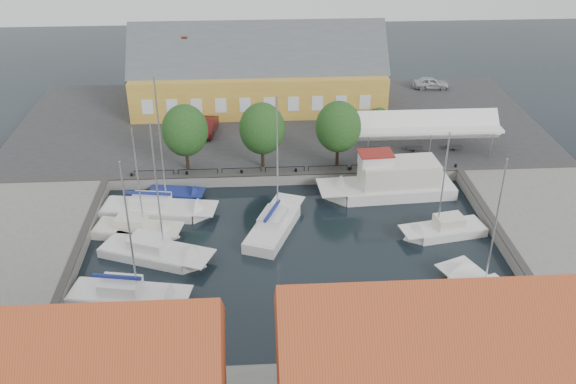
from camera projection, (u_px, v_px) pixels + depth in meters
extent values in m
plane|color=black|center=(293.00, 245.00, 50.39)|extent=(140.00, 140.00, 0.00)
cube|color=#2D2D30|center=(279.00, 126.00, 70.27)|extent=(56.00, 26.00, 1.00)
cube|color=#383533|center=(285.00, 174.00, 58.89)|extent=(56.00, 0.60, 0.12)
cube|color=#383533|center=(74.00, 256.00, 47.27)|extent=(0.60, 24.00, 0.12)
cube|color=#383533|center=(507.00, 241.00, 49.00)|extent=(0.60, 24.00, 0.12)
cylinder|color=black|center=(132.00, 175.00, 58.34)|extent=(0.24, 0.24, 0.40)
cylinder|color=black|center=(187.00, 174.00, 58.61)|extent=(0.24, 0.24, 0.40)
cylinder|color=black|center=(242.00, 172.00, 58.88)|extent=(0.24, 0.24, 0.40)
cylinder|color=black|center=(296.00, 171.00, 59.14)|extent=(0.24, 0.24, 0.40)
cylinder|color=black|center=(350.00, 169.00, 59.41)|extent=(0.24, 0.24, 0.40)
cylinder|color=black|center=(403.00, 168.00, 59.67)|extent=(0.24, 0.24, 0.40)
cylinder|color=black|center=(456.00, 166.00, 59.94)|extent=(0.24, 0.24, 0.40)
cube|color=#BF8D2E|center=(259.00, 87.00, 73.22)|extent=(28.00, 10.00, 4.50)
cube|color=#474C51|center=(258.00, 57.00, 71.53)|extent=(28.56, 7.60, 7.60)
cube|color=#BF8D2E|center=(176.00, 76.00, 78.17)|extent=(6.00, 6.00, 3.50)
cube|color=brown|center=(185.00, 42.00, 70.21)|extent=(0.60, 0.60, 1.20)
cube|color=white|center=(427.00, 126.00, 62.04)|extent=(14.00, 4.00, 0.25)
cylinder|color=silver|center=(368.00, 148.00, 60.80)|extent=(0.10, 0.10, 2.70)
cylinder|color=silver|center=(362.00, 133.00, 63.95)|extent=(0.10, 0.10, 2.70)
cylinder|color=silver|center=(430.00, 146.00, 61.12)|extent=(0.10, 0.10, 2.70)
cylinder|color=silver|center=(421.00, 131.00, 64.27)|extent=(0.10, 0.10, 2.70)
cylinder|color=silver|center=(492.00, 145.00, 61.44)|extent=(0.10, 0.10, 2.70)
cylinder|color=silver|center=(480.00, 130.00, 64.58)|extent=(0.10, 0.10, 2.70)
cylinder|color=black|center=(187.00, 159.00, 59.42)|extent=(0.30, 0.30, 2.10)
ellipsoid|color=#194217|center=(185.00, 130.00, 58.06)|extent=(4.20, 4.20, 4.83)
cylinder|color=black|center=(263.00, 157.00, 59.80)|extent=(0.30, 0.30, 2.10)
ellipsoid|color=#194217|center=(262.00, 129.00, 58.43)|extent=(4.20, 4.20, 4.83)
cylinder|color=black|center=(337.00, 155.00, 60.17)|extent=(0.30, 0.30, 2.10)
ellipsoid|color=#194217|center=(338.00, 127.00, 58.80)|extent=(4.20, 4.20, 4.83)
imported|color=#B8BDC1|center=(431.00, 83.00, 78.89)|extent=(4.47, 2.11, 1.48)
imported|color=#591514|center=(207.00, 127.00, 66.82)|extent=(2.25, 4.78, 1.52)
cube|color=white|center=(272.00, 232.00, 51.82)|extent=(4.98, 7.42, 1.50)
cube|color=white|center=(276.00, 218.00, 52.16)|extent=(5.39, 8.68, 0.08)
cube|color=white|center=(273.00, 218.00, 51.36)|extent=(2.67, 3.24, 0.90)
cylinder|color=silver|center=(277.00, 159.00, 50.10)|extent=(0.12, 0.12, 10.43)
cube|color=navy|center=(272.00, 211.00, 50.85)|extent=(1.48, 3.31, 0.22)
cube|color=white|center=(397.00, 193.00, 57.73)|extent=(10.11, 4.33, 1.80)
cube|color=white|center=(384.00, 184.00, 57.14)|extent=(12.07, 4.31, 0.08)
cube|color=silver|center=(399.00, 173.00, 56.77)|extent=(6.99, 3.58, 2.20)
cube|color=white|center=(375.00, 160.00, 55.85)|extent=(2.84, 2.21, 1.20)
cube|color=maroon|center=(376.00, 153.00, 55.54)|extent=(3.10, 2.34, 0.10)
cube|color=white|center=(449.00, 233.00, 51.86)|extent=(5.93, 3.31, 1.30)
cube|color=white|center=(442.00, 227.00, 51.38)|extent=(7.01, 3.42, 0.08)
cube|color=silver|center=(449.00, 221.00, 51.27)|extent=(2.49, 1.97, 0.90)
cylinder|color=silver|center=(443.00, 182.00, 49.28)|extent=(0.12, 0.12, 8.40)
cube|color=white|center=(496.00, 308.00, 43.54)|extent=(5.36, 7.73, 1.30)
cube|color=white|center=(489.00, 293.00, 43.92)|extent=(5.80, 9.01, 0.08)
cube|color=white|center=(497.00, 293.00, 43.13)|extent=(2.88, 3.39, 0.90)
cylinder|color=silver|center=(495.00, 227.00, 41.95)|extent=(0.12, 0.12, 10.03)
cube|color=white|center=(150.00, 213.00, 54.73)|extent=(8.29, 4.06, 1.30)
cube|color=white|center=(160.00, 206.00, 54.31)|extent=(9.84, 4.19, 0.08)
cube|color=white|center=(151.00, 201.00, 54.16)|extent=(3.44, 2.42, 0.90)
cylinder|color=silver|center=(161.00, 145.00, 51.49)|extent=(0.12, 0.12, 11.58)
cube|color=navy|center=(147.00, 193.00, 53.81)|extent=(3.96, 0.83, 0.22)
cube|color=silver|center=(131.00, 233.00, 51.83)|extent=(6.14, 3.56, 1.30)
cube|color=silver|center=(139.00, 227.00, 51.41)|extent=(7.25, 3.69, 0.08)
cube|color=silver|center=(131.00, 221.00, 51.26)|extent=(2.59, 2.11, 0.90)
cylinder|color=silver|center=(138.00, 180.00, 49.30)|extent=(0.12, 0.12, 8.64)
cube|color=white|center=(148.00, 255.00, 49.14)|extent=(7.68, 5.33, 1.30)
cube|color=white|center=(158.00, 249.00, 48.56)|extent=(8.96, 5.75, 0.08)
cube|color=white|center=(149.00, 243.00, 48.54)|extent=(3.37, 2.88, 0.90)
cylinder|color=silver|center=(157.00, 190.00, 45.89)|extent=(0.12, 0.12, 10.56)
cube|color=white|center=(120.00, 299.00, 44.41)|extent=(7.19, 3.81, 1.30)
cube|color=white|center=(131.00, 292.00, 43.98)|extent=(8.52, 3.95, 0.08)
cube|color=white|center=(120.00, 286.00, 43.83)|extent=(3.01, 2.24, 0.90)
cylinder|color=silver|center=(129.00, 231.00, 41.53)|extent=(0.12, 0.12, 10.05)
cube|color=navy|center=(117.00, 277.00, 43.49)|extent=(3.40, 0.84, 0.22)
cube|color=white|center=(108.00, 331.00, 41.48)|extent=(4.12, 3.46, 0.90)
cube|color=white|center=(112.00, 328.00, 41.06)|extent=(4.72, 3.79, 0.08)
cube|color=navy|center=(172.00, 195.00, 57.40)|extent=(4.34, 2.67, 0.80)
cube|color=navy|center=(177.00, 191.00, 57.15)|extent=(5.12, 2.72, 0.08)
cube|color=#B14726|center=(80.00, 380.00, 25.29)|extent=(11.33, 6.50, 6.50)
cube|color=brown|center=(0.00, 352.00, 24.35)|extent=(0.70, 0.70, 1.00)
cube|color=brown|center=(132.00, 348.00, 24.66)|extent=(0.60, 0.60, 0.80)
cube|color=#B14726|center=(431.00, 356.00, 25.79)|extent=(12.36, 6.50, 6.50)
cube|color=brown|center=(359.00, 327.00, 24.84)|extent=(0.70, 0.70, 1.00)
cube|color=brown|center=(495.00, 323.00, 25.17)|extent=(0.60, 0.60, 0.80)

